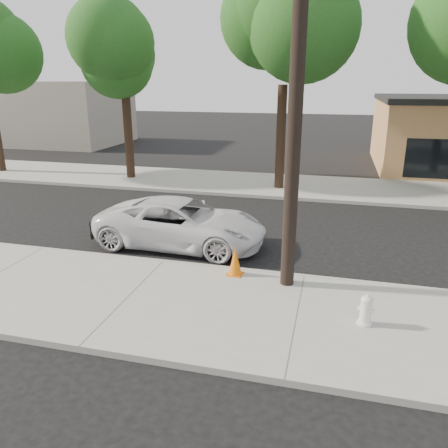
{
  "coord_description": "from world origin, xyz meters",
  "views": [
    {
      "loc": [
        4.56,
        -12.88,
        5.07
      ],
      "look_at": [
        1.49,
        -0.92,
        1.0
      ],
      "focal_mm": 35.0,
      "sensor_mm": 36.0,
      "label": 1
    }
  ],
  "objects_px": {
    "fire_hydrant": "(366,311)",
    "traffic_cone": "(235,261)",
    "utility_pole": "(296,98)",
    "police_cruiser": "(181,223)"
  },
  "relations": [
    {
      "from": "utility_pole",
      "to": "police_cruiser",
      "type": "distance_m",
      "value": 5.83
    },
    {
      "from": "fire_hydrant",
      "to": "traffic_cone",
      "type": "bearing_deg",
      "value": 164.07
    },
    {
      "from": "utility_pole",
      "to": "police_cruiser",
      "type": "relative_size",
      "value": 1.67
    },
    {
      "from": "utility_pole",
      "to": "traffic_cone",
      "type": "bearing_deg",
      "value": 171.88
    },
    {
      "from": "fire_hydrant",
      "to": "traffic_cone",
      "type": "xyz_separation_m",
      "value": [
        -3.23,
        1.75,
        0.06
      ]
    },
    {
      "from": "fire_hydrant",
      "to": "traffic_cone",
      "type": "relative_size",
      "value": 0.85
    },
    {
      "from": "utility_pole",
      "to": "fire_hydrant",
      "type": "xyz_separation_m",
      "value": [
        1.83,
        -1.55,
        -4.23
      ]
    },
    {
      "from": "utility_pole",
      "to": "traffic_cone",
      "type": "distance_m",
      "value": 4.4
    },
    {
      "from": "utility_pole",
      "to": "police_cruiser",
      "type": "height_order",
      "value": "utility_pole"
    },
    {
      "from": "utility_pole",
      "to": "traffic_cone",
      "type": "xyz_separation_m",
      "value": [
        -1.4,
        0.2,
        -4.17
      ]
    }
  ]
}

